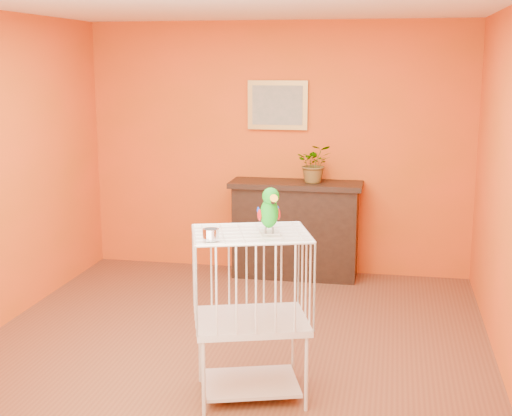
# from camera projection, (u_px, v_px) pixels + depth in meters

# --- Properties ---
(ground) EXTENTS (4.50, 4.50, 0.00)m
(ground) POSITION_uv_depth(u_px,v_px,m) (230.00, 350.00, 5.51)
(ground) COLOR brown
(ground) RESTS_ON ground
(room_shell) EXTENTS (4.50, 4.50, 4.50)m
(room_shell) POSITION_uv_depth(u_px,v_px,m) (228.00, 146.00, 5.19)
(room_shell) COLOR #E84B15
(room_shell) RESTS_ON ground
(console_cabinet) EXTENTS (1.34, 0.48, 0.99)m
(console_cabinet) POSITION_uv_depth(u_px,v_px,m) (295.00, 229.00, 7.31)
(console_cabinet) COLOR black
(console_cabinet) RESTS_ON ground
(potted_plant) EXTENTS (0.40, 0.43, 0.30)m
(potted_plant) POSITION_uv_depth(u_px,v_px,m) (315.00, 168.00, 7.16)
(potted_plant) COLOR #26722D
(potted_plant) RESTS_ON console_cabinet
(framed_picture) EXTENTS (0.62, 0.04, 0.50)m
(framed_picture) POSITION_uv_depth(u_px,v_px,m) (278.00, 105.00, 7.29)
(framed_picture) COLOR #A8823C
(framed_picture) RESTS_ON room_shell
(birdcage) EXTENTS (0.86, 0.75, 1.12)m
(birdcage) POSITION_uv_depth(u_px,v_px,m) (251.00, 313.00, 4.64)
(birdcage) COLOR beige
(birdcage) RESTS_ON ground
(feed_cup) EXTENTS (0.10, 0.10, 0.07)m
(feed_cup) POSITION_uv_depth(u_px,v_px,m) (211.00, 234.00, 4.33)
(feed_cup) COLOR silver
(feed_cup) RESTS_ON birdcage
(parrot) EXTENTS (0.18, 0.27, 0.30)m
(parrot) POSITION_uv_depth(u_px,v_px,m) (269.00, 210.00, 4.48)
(parrot) COLOR #59544C
(parrot) RESTS_ON birdcage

